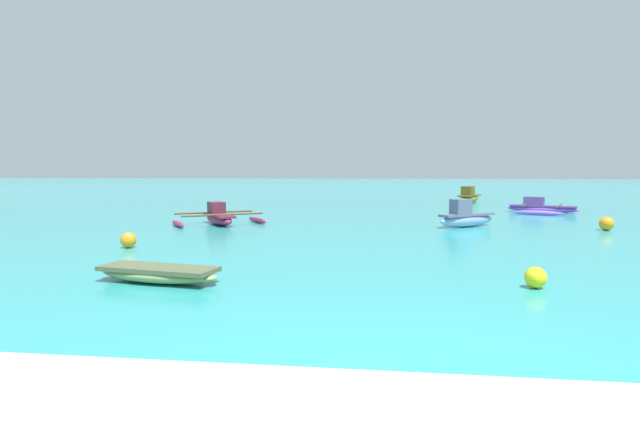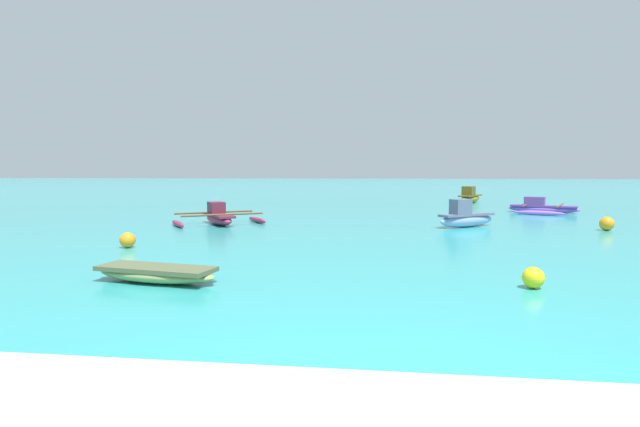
{
  "view_description": "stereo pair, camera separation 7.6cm",
  "coord_description": "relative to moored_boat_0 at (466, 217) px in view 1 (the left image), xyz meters",
  "views": [
    {
      "loc": [
        -0.24,
        -3.48,
        1.95
      ],
      "look_at": [
        -2.69,
        16.2,
        0.25
      ],
      "focal_mm": 28.0,
      "sensor_mm": 36.0,
      "label": 1
    },
    {
      "loc": [
        -0.16,
        -3.47,
        1.95
      ],
      "look_at": [
        -2.69,
        16.2,
        0.25
      ],
      "focal_mm": 28.0,
      "sensor_mm": 36.0,
      "label": 2
    }
  ],
  "objects": [
    {
      "name": "moored_boat_0",
      "position": [
        0.0,
        0.0,
        0.0
      ],
      "size": [
        2.25,
        1.89,
        0.98
      ],
      "rotation": [
        0.0,
        0.0,
        0.65
      ],
      "color": "#8E9DD0",
      "rests_on": "ground_plane"
    },
    {
      "name": "mooring_buoy_2",
      "position": [
        -0.35,
        -9.19,
        -0.16
      ],
      "size": [
        0.36,
        0.36,
        0.36
      ],
      "color": "yellow",
      "rests_on": "ground_plane"
    },
    {
      "name": "moored_boat_2",
      "position": [
        -6.79,
        -9.54,
        -0.18
      ],
      "size": [
        2.39,
        1.12,
        0.28
      ],
      "rotation": [
        0.0,
        0.0,
        -0.18
      ],
      "color": "#869557",
      "rests_on": "ground_plane"
    },
    {
      "name": "moored_boat_1",
      "position": [
        2.37,
        13.47,
        0.01
      ],
      "size": [
        1.88,
        2.73,
        1.02
      ],
      "rotation": [
        0.0,
        0.0,
        1.1
      ],
      "color": "olive",
      "rests_on": "ground_plane"
    },
    {
      "name": "moored_boat_4",
      "position": [
        -8.82,
        -0.23,
        -0.08
      ],
      "size": [
        3.61,
        3.25,
        0.81
      ],
      "rotation": [
        0.0,
        0.0,
        -0.97
      ],
      "color": "#962A4B",
      "rests_on": "ground_plane"
    },
    {
      "name": "moored_boat_3",
      "position": [
        4.5,
        6.56,
        -0.1
      ],
      "size": [
        3.15,
        3.67,
        0.73
      ],
      "rotation": [
        0.0,
        0.0,
        -0.41
      ],
      "color": "#9A5BE4",
      "rests_on": "ground_plane"
    },
    {
      "name": "mooring_buoy_1",
      "position": [
        -9.28,
        -5.9,
        -0.15
      ],
      "size": [
        0.39,
        0.39,
        0.39
      ],
      "color": "orange",
      "rests_on": "ground_plane"
    },
    {
      "name": "mooring_buoy_0",
      "position": [
        4.42,
        -0.47,
        -0.12
      ],
      "size": [
        0.45,
        0.45,
        0.45
      ],
      "color": "orange",
      "rests_on": "ground_plane"
    }
  ]
}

